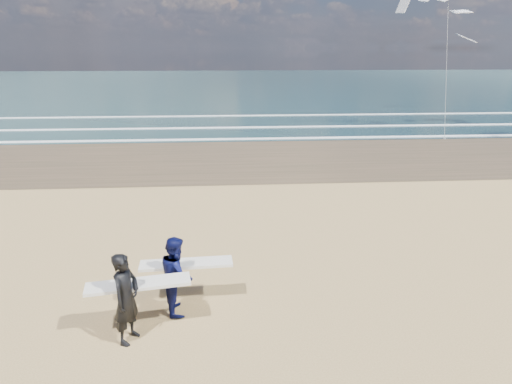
{
  "coord_description": "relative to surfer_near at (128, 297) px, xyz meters",
  "views": [
    {
      "loc": [
        1.46,
        -7.82,
        5.95
      ],
      "look_at": [
        2.46,
        6.0,
        1.57
      ],
      "focal_mm": 32.0,
      "sensor_mm": 36.0,
      "label": 1
    }
  ],
  "objects": [
    {
      "name": "surfer_near",
      "position": [
        0.0,
        0.0,
        0.0
      ],
      "size": [
        2.25,
        1.21,
        2.0
      ],
      "color": "black",
      "rests_on": "ground"
    },
    {
      "name": "foam_breakers",
      "position": [
        20.6,
        27.38,
        -0.96
      ],
      "size": [
        220.0,
        11.7,
        0.05
      ],
      "color": "white",
      "rests_on": "ground"
    },
    {
      "name": "ocean",
      "position": [
        20.6,
        71.28,
        -1.01
      ],
      "size": [
        220.0,
        100.0,
        0.02
      ],
      "primitive_type": "cube",
      "color": "#173034",
      "rests_on": "ground"
    },
    {
      "name": "surfer_far",
      "position": [
        0.93,
        1.09,
        -0.07
      ],
      "size": [
        2.23,
        1.18,
        1.87
      ],
      "color": "#0B1042",
      "rests_on": "ground"
    },
    {
      "name": "kite_1",
      "position": [
        17.81,
        23.87,
        5.11
      ],
      "size": [
        6.41,
        4.81,
        10.67
      ],
      "color": "slate",
      "rests_on": "ground"
    }
  ]
}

